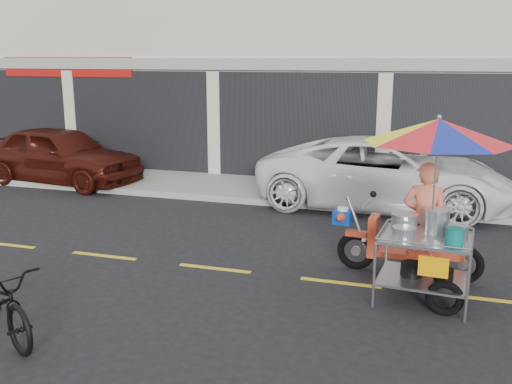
% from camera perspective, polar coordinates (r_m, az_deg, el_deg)
% --- Properties ---
extents(ground, '(90.00, 90.00, 0.00)m').
position_cam_1_polar(ground, '(8.67, 8.44, -8.98)').
color(ground, black).
extents(sidewalk, '(45.00, 3.00, 0.15)m').
position_cam_1_polar(sidewalk, '(13.87, 11.98, -0.29)').
color(sidewalk, gray).
rests_on(sidewalk, ground).
extents(shophouse_block, '(36.00, 8.11, 10.40)m').
position_cam_1_polar(shophouse_block, '(18.64, 23.16, 15.26)').
color(shophouse_block, beige).
rests_on(shophouse_block, ground).
extents(centerline, '(42.00, 0.10, 0.01)m').
position_cam_1_polar(centerline, '(8.67, 8.44, -8.96)').
color(centerline, gold).
rests_on(centerline, ground).
extents(maroon_sedan, '(4.69, 2.36, 1.53)m').
position_cam_1_polar(maroon_sedan, '(15.90, -18.99, 3.54)').
color(maroon_sedan, '#3A0F09').
rests_on(maroon_sedan, ground).
extents(white_pickup, '(5.64, 2.76, 1.54)m').
position_cam_1_polar(white_pickup, '(12.92, 12.84, 1.84)').
color(white_pickup, white).
rests_on(white_pickup, ground).
extents(food_vendor_rig, '(2.53, 2.18, 2.56)m').
position_cam_1_polar(food_vendor_rig, '(8.19, 16.98, 1.02)').
color(food_vendor_rig, black).
rests_on(food_vendor_rig, ground).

